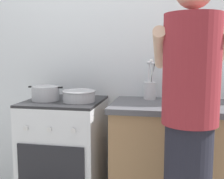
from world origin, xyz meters
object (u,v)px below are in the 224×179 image
object	(u,v)px
stove_range	(65,154)
spice_bottle	(185,98)
pot	(46,93)
person	(189,131)
utensil_crock	(150,87)
oil_bottle	(213,92)
mixing_bowl	(79,95)

from	to	relation	value
stove_range	spice_bottle	size ratio (longest dim) A/B	10.55
pot	spice_bottle	xyz separation A→B (m)	(1.09, 0.07, -0.02)
stove_range	person	xyz separation A→B (m)	(0.94, -0.60, 0.41)
stove_range	pot	world-z (taller)	pot
stove_range	spice_bottle	distance (m)	1.07
stove_range	utensil_crock	distance (m)	0.89
pot	oil_bottle	size ratio (longest dim) A/B	1.29
spice_bottle	person	world-z (taller)	person
oil_bottle	spice_bottle	bearing A→B (deg)	-178.45
stove_range	pot	distance (m)	0.53
pot	spice_bottle	size ratio (longest dim) A/B	3.34
oil_bottle	mixing_bowl	bearing A→B (deg)	-175.64
pot	mixing_bowl	size ratio (longest dim) A/B	1.08
oil_bottle	person	size ratio (longest dim) A/B	0.13
stove_range	oil_bottle	xyz separation A→B (m)	(1.15, 0.03, 0.54)
mixing_bowl	spice_bottle	xyz separation A→B (m)	(0.81, 0.07, -0.01)
pot	person	xyz separation A→B (m)	(1.08, -0.56, -0.10)
spice_bottle	oil_bottle	world-z (taller)	oil_bottle
stove_range	utensil_crock	xyz separation A→B (m)	(0.68, 0.19, 0.55)
stove_range	spice_bottle	bearing A→B (deg)	1.67
utensil_crock	person	world-z (taller)	person
spice_bottle	utensil_crock	bearing A→B (deg)	149.26
utensil_crock	stove_range	bearing A→B (deg)	-164.37
utensil_crock	spice_bottle	world-z (taller)	utensil_crock
mixing_bowl	stove_range	bearing A→B (deg)	162.67
utensil_crock	oil_bottle	xyz separation A→B (m)	(0.47, -0.16, -0.00)
mixing_bowl	oil_bottle	distance (m)	1.01
utensil_crock	spice_bottle	size ratio (longest dim) A/B	3.86
spice_bottle	person	distance (m)	0.63
oil_bottle	person	xyz separation A→B (m)	(-0.21, -0.63, -0.13)
stove_range	person	size ratio (longest dim) A/B	0.53
pot	oil_bottle	bearing A→B (deg)	3.18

